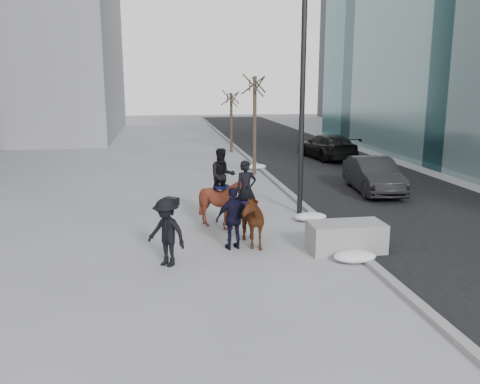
{
  "coord_description": "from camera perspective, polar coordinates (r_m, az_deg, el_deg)",
  "views": [
    {
      "loc": [
        -2.16,
        -12.85,
        4.59
      ],
      "look_at": [
        0.0,
        1.2,
        1.5
      ],
      "focal_mm": 38.0,
      "sensor_mm": 36.0,
      "label": 1
    }
  ],
  "objects": [
    {
      "name": "mounted_right",
      "position": [
        16.1,
        -1.93,
        -0.54
      ],
      "size": [
        1.48,
        1.63,
        2.55
      ],
      "color": "#4C1A0F",
      "rests_on": "ground"
    },
    {
      "name": "lamppost",
      "position": [
        17.74,
        7.02,
        13.48
      ],
      "size": [
        0.25,
        1.23,
        9.09
      ],
      "color": "black",
      "rests_on": "ground"
    },
    {
      "name": "snow_piles",
      "position": [
        19.82,
        5.69,
        -0.76
      ],
      "size": [
        1.21,
        15.16,
        0.31
      ],
      "color": "silver",
      "rests_on": "ground"
    },
    {
      "name": "ground",
      "position": [
        13.82,
        0.76,
        -7.14
      ],
      "size": [
        120.0,
        120.0,
        0.0
      ],
      "primitive_type": "plane",
      "color": "gray",
      "rests_on": "ground"
    },
    {
      "name": "car_far",
      "position": [
        31.42,
        9.71,
        5.08
      ],
      "size": [
        2.78,
        5.45,
        1.51
      ],
      "primitive_type": "imported",
      "rotation": [
        0.0,
        0.0,
        3.27
      ],
      "color": "black",
      "rests_on": "ground"
    },
    {
      "name": "tree_near",
      "position": [
        25.36,
        1.66,
        7.99
      ],
      "size": [
        1.2,
        1.2,
        5.4
      ],
      "primitive_type": null,
      "color": "#332B1E",
      "rests_on": "ground"
    },
    {
      "name": "camera_crew",
      "position": [
        12.96,
        -8.26,
        -4.48
      ],
      "size": [
        1.29,
        1.23,
        1.75
      ],
      "color": "black",
      "rests_on": "ground"
    },
    {
      "name": "mounted_left",
      "position": [
        14.47,
        0.77,
        -2.51
      ],
      "size": [
        1.13,
        1.98,
        2.42
      ],
      "color": "#522D10",
      "rests_on": "ground"
    },
    {
      "name": "feeder",
      "position": [
        14.12,
        -0.72,
        -2.99
      ],
      "size": [
        1.09,
        0.95,
        1.75
      ],
      "color": "black",
      "rests_on": "ground"
    },
    {
      "name": "planter",
      "position": [
        14.32,
        11.82,
        -4.98
      ],
      "size": [
        2.06,
        1.04,
        0.82
      ],
      "primitive_type": "cube",
      "rotation": [
        0.0,
        0.0,
        0.01
      ],
      "color": "gray",
      "rests_on": "ground"
    },
    {
      "name": "car_near",
      "position": [
        22.17,
        14.75,
        1.84
      ],
      "size": [
        2.0,
        4.6,
        1.47
      ],
      "primitive_type": "imported",
      "rotation": [
        0.0,
        0.0,
        -0.1
      ],
      "color": "black",
      "rests_on": "ground"
    },
    {
      "name": "tree_far",
      "position": [
        33.85,
        -0.99,
        8.13
      ],
      "size": [
        1.2,
        1.2,
        4.3
      ],
      "primitive_type": null,
      "color": "#35261F",
      "rests_on": "ground"
    },
    {
      "name": "curb",
      "position": [
        23.86,
        3.91,
        1.29
      ],
      "size": [
        0.25,
        90.0,
        0.12
      ],
      "primitive_type": "cube",
      "color": "gray",
      "rests_on": "ground"
    },
    {
      "name": "road",
      "position": [
        25.05,
        12.88,
        1.4
      ],
      "size": [
        8.0,
        90.0,
        0.01
      ],
      "primitive_type": "cube",
      "color": "black",
      "rests_on": "ground"
    }
  ]
}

